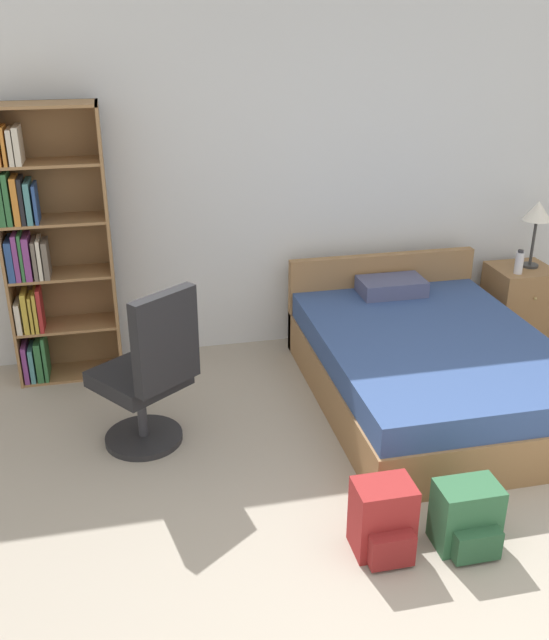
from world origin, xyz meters
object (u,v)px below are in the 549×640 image
at_px(backpack_green, 467,518).
at_px(water_bottle, 519,262).
at_px(bed, 426,364).
at_px(backpack_red, 383,520).
at_px(nightstand, 518,301).
at_px(office_chair, 149,376).
at_px(bookshelf, 43,249).
at_px(table_lamp, 537,214).

bearing_deg(backpack_green, water_bottle, 56.07).
xyz_separation_m(water_bottle, backpack_green, (-1.47, -2.18, -0.51)).
height_order(bed, backpack_red, bed).
height_order(nightstand, water_bottle, water_bottle).
xyz_separation_m(bed, office_chair, (-1.91, -0.22, 0.24)).
distance_m(bed, nightstand, 1.43).
xyz_separation_m(office_chair, nightstand, (3.08, 1.04, -0.20)).
bearing_deg(backpack_red, backpack_green, -7.49).
bearing_deg(backpack_green, bookshelf, 132.09).
distance_m(bookshelf, bed, 2.80).
distance_m(office_chair, backpack_red, 1.63).
xyz_separation_m(backpack_green, backpack_red, (-0.43, 0.06, 0.02)).
bearing_deg(water_bottle, bookshelf, 177.06).
bearing_deg(bookshelf, backpack_green, -47.91).
distance_m(bookshelf, table_lamp, 3.78).
height_order(water_bottle, backpack_red, water_bottle).
relative_size(office_chair, backpack_red, 2.78).
bearing_deg(backpack_green, backpack_red, 172.51).
distance_m(bookshelf, backpack_red, 2.98).
bearing_deg(table_lamp, bookshelf, 179.12).
bearing_deg(backpack_red, office_chair, 132.00).
distance_m(bookshelf, nightstand, 3.78).
relative_size(bookshelf, backpack_red, 5.07).
xyz_separation_m(bookshelf, office_chair, (0.64, -1.12, -0.50)).
distance_m(table_lamp, backpack_red, 3.17).
bearing_deg(backpack_red, water_bottle, 48.25).
bearing_deg(bookshelf, table_lamp, -0.88).
bearing_deg(bookshelf, bed, -19.45).
bearing_deg(bookshelf, water_bottle, -2.94).
height_order(office_chair, table_lamp, table_lamp).
bearing_deg(bookshelf, office_chair, -60.38).
relative_size(table_lamp, water_bottle, 2.80).
distance_m(bookshelf, backpack_green, 3.29).
distance_m(nightstand, backpack_red, 3.00).
xyz_separation_m(bookshelf, bed, (2.54, -0.90, -0.73)).
bearing_deg(backpack_red, bed, 59.28).
bearing_deg(bed, office_chair, -173.43).
bearing_deg(backpack_red, table_lamp, 47.32).
relative_size(nightstand, water_bottle, 3.04).
height_order(table_lamp, backpack_green, table_lamp).
bearing_deg(office_chair, backpack_red, -48.00).
xyz_separation_m(bookshelf, nightstand, (3.71, -0.07, -0.70)).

